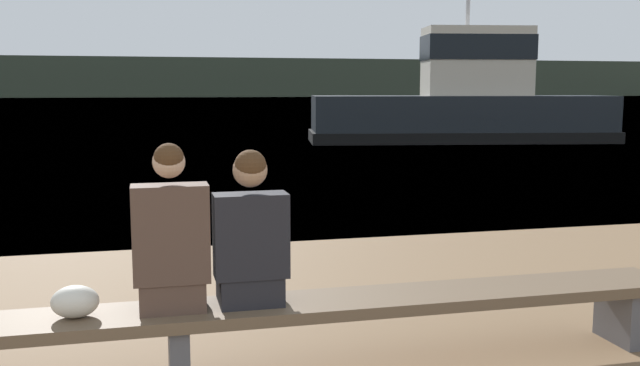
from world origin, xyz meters
TOP-DOWN VIEW (x-y plane):
  - water_surface at (0.00, 126.94)m, footprint 240.00×240.00m
  - far_shoreline at (0.00, 143.09)m, footprint 600.00×12.00m
  - bench_main at (0.14, 3.03)m, footprint 6.90×0.51m
  - person_left at (0.11, 3.03)m, footprint 0.46×0.37m
  - person_right at (0.60, 3.03)m, footprint 0.46×0.38m
  - shopping_bag at (-0.46, 3.02)m, footprint 0.28×0.21m
  - tugboat_red at (10.56, 21.22)m, footprint 10.61×4.48m

SIDE VIEW (x-z plane):
  - water_surface at x=0.00m, z-range 0.00..0.00m
  - bench_main at x=0.14m, z-range 0.16..0.63m
  - shopping_bag at x=-0.46m, z-range 0.48..0.67m
  - person_right at x=0.60m, z-range 0.41..1.40m
  - person_left at x=0.11m, z-range 0.40..1.44m
  - tugboat_red at x=10.56m, z-range -2.27..4.70m
  - far_shoreline at x=0.00m, z-range 0.00..7.56m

